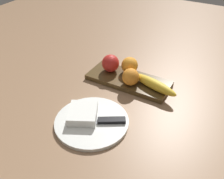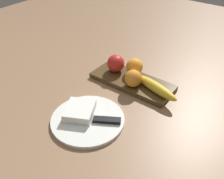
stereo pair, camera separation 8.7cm
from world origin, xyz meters
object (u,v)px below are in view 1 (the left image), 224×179
(orange_near_apple, at_px, (130,65))
(orange_near_banana, at_px, (131,77))
(fruit_tray, at_px, (128,80))
(apple, at_px, (111,63))
(folded_napkin, at_px, (84,114))
(banana, at_px, (155,84))
(knife, at_px, (107,121))
(dinner_plate, at_px, (92,122))

(orange_near_apple, distance_m, orange_near_banana, 0.08)
(fruit_tray, relative_size, apple, 4.63)
(orange_near_banana, distance_m, folded_napkin, 0.24)
(orange_near_apple, bearing_deg, banana, 158.62)
(folded_napkin, bearing_deg, banana, -119.15)
(apple, height_order, orange_near_banana, apple)
(folded_napkin, height_order, knife, folded_napkin)
(orange_near_apple, xyz_separation_m, orange_near_banana, (-0.04, 0.07, -0.00))
(banana, bearing_deg, apple, -171.20)
(fruit_tray, relative_size, orange_near_apple, 4.91)
(dinner_plate, distance_m, folded_napkin, 0.04)
(orange_near_banana, distance_m, dinner_plate, 0.24)
(orange_near_apple, bearing_deg, knife, 102.28)
(orange_near_banana, relative_size, knife, 0.40)
(banana, bearing_deg, orange_near_apple, 174.13)
(fruit_tray, xyz_separation_m, dinner_plate, (-0.00, 0.27, -0.00))
(folded_napkin, bearing_deg, dinner_plate, 180.00)
(orange_near_apple, distance_m, dinner_plate, 0.31)
(fruit_tray, bearing_deg, orange_near_banana, 126.12)
(orange_near_apple, distance_m, knife, 0.30)
(orange_near_apple, xyz_separation_m, knife, (-0.06, 0.29, -0.04))
(fruit_tray, relative_size, orange_near_banana, 5.05)
(fruit_tray, xyz_separation_m, knife, (-0.05, 0.25, 0.01))
(banana, height_order, orange_near_apple, orange_near_apple)
(orange_near_apple, xyz_separation_m, folded_napkin, (0.01, 0.31, -0.03))
(orange_near_banana, bearing_deg, dinner_plate, 84.19)
(apple, bearing_deg, orange_near_banana, 158.12)
(fruit_tray, bearing_deg, folded_napkin, 83.56)
(apple, relative_size, folded_napkin, 0.70)
(orange_near_apple, bearing_deg, orange_near_banana, 119.13)
(apple, xyz_separation_m, knife, (-0.14, 0.26, -0.04))
(apple, bearing_deg, knife, 117.46)
(apple, xyz_separation_m, orange_near_banana, (-0.11, 0.05, -0.00))
(apple, relative_size, knife, 0.43)
(dinner_plate, bearing_deg, apple, -72.21)
(folded_napkin, bearing_deg, orange_near_apple, -92.54)
(fruit_tray, xyz_separation_m, orange_near_banana, (-0.02, 0.03, 0.04))
(apple, relative_size, banana, 0.37)
(knife, bearing_deg, apple, -93.55)
(fruit_tray, height_order, orange_near_apple, orange_near_apple)
(banana, bearing_deg, folded_napkin, -103.64)
(banana, height_order, dinner_plate, banana)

